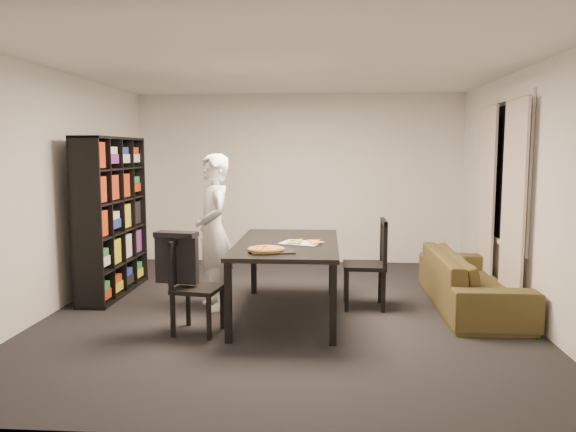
# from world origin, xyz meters

# --- Properties ---
(room) EXTENTS (5.01, 5.51, 2.61)m
(room) POSITION_xyz_m (0.00, 0.00, 1.30)
(room) COLOR black
(room) RESTS_ON ground
(window_pane) EXTENTS (0.02, 1.40, 1.60)m
(window_pane) POSITION_xyz_m (2.48, 0.60, 1.50)
(window_pane) COLOR black
(window_pane) RESTS_ON room
(window_frame) EXTENTS (0.03, 1.52, 1.72)m
(window_frame) POSITION_xyz_m (2.48, 0.60, 1.50)
(window_frame) COLOR white
(window_frame) RESTS_ON room
(curtain_left) EXTENTS (0.03, 0.70, 2.25)m
(curtain_left) POSITION_xyz_m (2.40, 0.08, 1.15)
(curtain_left) COLOR beige
(curtain_left) RESTS_ON room
(curtain_right) EXTENTS (0.03, 0.70, 2.25)m
(curtain_right) POSITION_xyz_m (2.40, 1.12, 1.15)
(curtain_right) COLOR beige
(curtain_right) RESTS_ON room
(bookshelf) EXTENTS (0.35, 1.50, 1.90)m
(bookshelf) POSITION_xyz_m (-2.16, 0.60, 0.95)
(bookshelf) COLOR black
(bookshelf) RESTS_ON room
(dining_table) EXTENTS (1.05, 1.89, 0.79)m
(dining_table) POSITION_xyz_m (0.03, -0.18, 0.72)
(dining_table) COLOR black
(dining_table) RESTS_ON room
(chair_left) EXTENTS (0.48, 0.48, 0.90)m
(chair_left) POSITION_xyz_m (-0.87, -0.79, 0.51)
(chair_left) COLOR black
(chair_left) RESTS_ON room
(chair_right) EXTENTS (0.46, 0.46, 0.99)m
(chair_right) POSITION_xyz_m (0.95, 0.19, 0.56)
(chair_right) COLOR black
(chair_right) RESTS_ON room
(draped_jacket) EXTENTS (0.43, 0.24, 0.50)m
(draped_jacket) POSITION_xyz_m (-0.99, -0.77, 0.74)
(draped_jacket) COLOR black
(draped_jacket) RESTS_ON chair_left
(person) EXTENTS (0.63, 0.74, 1.70)m
(person) POSITION_xyz_m (-0.81, 0.06, 0.85)
(person) COLOR white
(person) RESTS_ON room
(baking_tray) EXTENTS (0.47, 0.41, 0.01)m
(baking_tray) POSITION_xyz_m (-0.08, -0.76, 0.79)
(baking_tray) COLOR black
(baking_tray) RESTS_ON dining_table
(pepperoni_pizza) EXTENTS (0.35, 0.35, 0.03)m
(pepperoni_pizza) POSITION_xyz_m (-0.13, -0.78, 0.81)
(pepperoni_pizza) COLOR #A16B2E
(pepperoni_pizza) RESTS_ON dining_table
(kitchen_towel) EXTENTS (0.48, 0.42, 0.01)m
(kitchen_towel) POSITION_xyz_m (0.17, -0.26, 0.79)
(kitchen_towel) COLOR white
(kitchen_towel) RESTS_ON dining_table
(pizza_slices) EXTENTS (0.46, 0.43, 0.01)m
(pizza_slices) POSITION_xyz_m (0.21, -0.25, 0.80)
(pizza_slices) COLOR #DECA45
(pizza_slices) RESTS_ON dining_table
(sofa) EXTENTS (0.82, 2.09, 0.61)m
(sofa) POSITION_xyz_m (2.05, 0.26, 0.31)
(sofa) COLOR #3E3819
(sofa) RESTS_ON room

